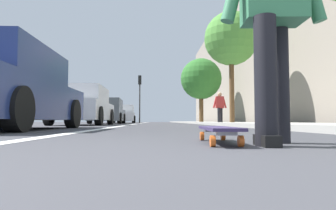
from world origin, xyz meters
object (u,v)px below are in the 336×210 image
at_px(street_tree_mid, 231,39).
at_px(pedestrian_distant, 220,106).
at_px(parked_car_end, 123,115).
at_px(parked_car_near, 5,90).
at_px(traffic_light, 140,90).
at_px(parked_car_far, 108,112).
at_px(parked_car_mid, 83,107).
at_px(skateboard, 219,130).
at_px(street_tree_far, 201,79).
at_px(skater_person, 272,6).

relative_size(street_tree_mid, pedestrian_distant, 3.17).
bearing_deg(parked_car_end, street_tree_mid, -153.00).
distance_m(street_tree_mid, pedestrian_distant, 3.25).
bearing_deg(parked_car_near, traffic_light, -3.42).
distance_m(parked_car_near, parked_car_far, 12.38).
bearing_deg(pedestrian_distant, traffic_light, 20.67).
bearing_deg(parked_car_mid, skateboard, -160.92).
distance_m(parked_car_end, street_tree_far, 7.24).
bearing_deg(skateboard, pedestrian_distant, -12.41).
height_order(parked_car_end, pedestrian_distant, pedestrian_distant).
relative_size(parked_car_near, street_tree_far, 0.90).
relative_size(parked_car_near, traffic_light, 1.00).
xyz_separation_m(parked_car_mid, pedestrian_distant, (2.37, -5.98, 0.17)).
xyz_separation_m(street_tree_far, pedestrian_distant, (-7.14, 0.20, -2.34)).
bearing_deg(parked_car_mid, traffic_light, -5.55).
height_order(parked_car_near, parked_car_end, parked_car_near).
bearing_deg(skater_person, parked_car_mid, 20.61).
distance_m(parked_car_far, traffic_light, 8.83).
bearing_deg(skater_person, parked_car_far, 13.15).
relative_size(skater_person, traffic_light, 0.39).
relative_size(parked_car_mid, street_tree_far, 0.94).
distance_m(skater_person, parked_car_mid, 10.45).
height_order(parked_car_mid, parked_car_far, parked_car_mid).
distance_m(skateboard, parked_car_mid, 10.21).
bearing_deg(parked_car_end, street_tree_far, -117.52).
xyz_separation_m(traffic_light, street_tree_mid, (-13.64, -4.76, 0.82)).
bearing_deg(traffic_light, skateboard, -175.43).
relative_size(skater_person, pedestrian_distant, 1.05).
distance_m(parked_car_mid, traffic_light, 14.71).
bearing_deg(street_tree_mid, skater_person, 166.80).
bearing_deg(traffic_light, pedestrian_distant, -159.33).
bearing_deg(parked_car_far, street_tree_far, -60.89).
distance_m(street_tree_mid, street_tree_far, 8.68).
xyz_separation_m(parked_car_far, street_tree_far, (3.45, -6.19, 2.53)).
relative_size(traffic_light, street_tree_far, 0.89).
relative_size(skateboard, parked_car_mid, 0.19).
bearing_deg(traffic_light, parked_car_end, 145.91).
distance_m(parked_car_mid, pedestrian_distant, 6.43).
bearing_deg(street_tree_mid, parked_car_end, 27.00).
distance_m(skateboard, traffic_light, 24.36).
height_order(skater_person, parked_car_far, skater_person).
relative_size(skateboard, street_tree_far, 0.18).
height_order(street_tree_mid, pedestrian_distant, street_tree_mid).
relative_size(skater_person, parked_car_mid, 0.37).
xyz_separation_m(skateboard, traffic_light, (24.11, 1.93, 2.84)).
xyz_separation_m(street_tree_mid, pedestrian_distant, (1.53, 0.20, -2.86)).
relative_size(skateboard, parked_car_near, 0.20).
xyz_separation_m(skater_person, parked_car_far, (15.84, 3.70, -0.23)).
bearing_deg(pedestrian_distant, parked_car_mid, 111.64).
bearing_deg(pedestrian_distant, skateboard, 167.59).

